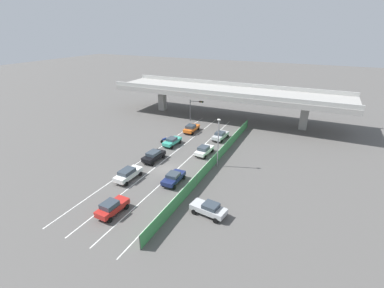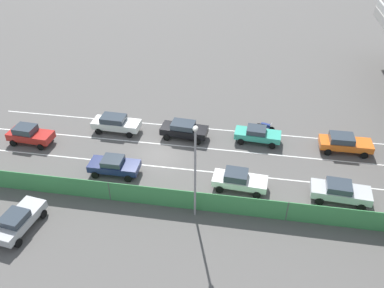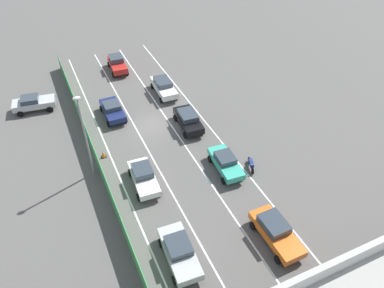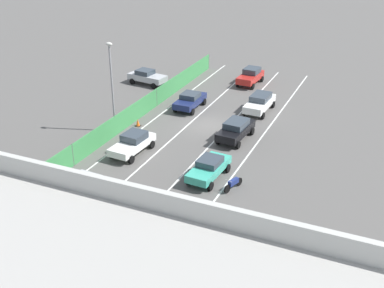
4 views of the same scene
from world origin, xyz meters
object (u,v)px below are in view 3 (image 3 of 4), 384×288
at_px(car_sedan_red, 117,63).
at_px(parked_wagon_silver, 33,103).
at_px(car_sedan_white, 144,176).
at_px(car_sedan_black, 188,119).
at_px(car_sedan_navy, 112,110).
at_px(car_taxi_orange, 276,231).
at_px(car_hatchback_white, 164,86).
at_px(street_lamp, 84,131).
at_px(car_sedan_silver, 179,252).
at_px(car_taxi_teal, 226,162).
at_px(traffic_cone, 103,154).
at_px(motorcycle, 251,164).

bearing_deg(car_sedan_red, parked_wagon_silver, 24.22).
bearing_deg(car_sedan_red, car_sedan_white, 80.42).
bearing_deg(car_sedan_black, car_sedan_red, -77.11).
bearing_deg(car_sedan_navy, car_taxi_orange, 108.39).
xyz_separation_m(car_hatchback_white, car_sedan_white, (6.66, 12.59, -0.05)).
height_order(car_taxi_orange, street_lamp, street_lamp).
bearing_deg(car_hatchback_white, car_taxi_orange, 90.44).
bearing_deg(car_sedan_silver, car_taxi_teal, -137.37).
distance_m(car_sedan_red, car_taxi_orange, 29.43).
bearing_deg(car_sedan_red, street_lamp, 67.72).
bearing_deg(car_sedan_red, car_taxi_orange, 96.74).
height_order(car_sedan_red, car_sedan_black, car_sedan_red).
height_order(car_sedan_silver, traffic_cone, car_sedan_silver).
relative_size(car_sedan_black, parked_wagon_silver, 1.02).
bearing_deg(car_sedan_white, car_sedan_silver, 89.19).
bearing_deg(parked_wagon_silver, car_sedan_red, -155.78).
distance_m(car_sedan_silver, car_sedan_white, 7.90).
bearing_deg(motorcycle, traffic_cone, -30.81).
bearing_deg(car_sedan_navy, car_sedan_silver, 88.93).
bearing_deg(car_sedan_black, car_sedan_navy, -37.31).
bearing_deg(car_sedan_red, car_sedan_silver, 82.87).
relative_size(car_sedan_silver, traffic_cone, 6.76).
relative_size(car_hatchback_white, parked_wagon_silver, 1.05).
xyz_separation_m(street_lamp, traffic_cone, (-1.29, -1.75, -4.40)).
bearing_deg(motorcycle, car_taxi_orange, 71.62).
bearing_deg(street_lamp, car_sedan_navy, -116.69).
bearing_deg(car_sedan_navy, motorcycle, 125.29).
height_order(car_sedan_silver, car_sedan_white, car_sedan_white).
distance_m(car_hatchback_white, car_sedan_white, 14.25).
height_order(car_sedan_silver, motorcycle, car_sedan_silver).
bearing_deg(car_taxi_orange, car_sedan_silver, -10.87).
bearing_deg(motorcycle, parked_wagon_silver, -46.83).
bearing_deg(traffic_cone, car_sedan_white, 115.53).
relative_size(motorcycle, parked_wagon_silver, 0.42).
bearing_deg(car_sedan_black, street_lamp, 14.76).
distance_m(car_taxi_teal, traffic_cone, 11.16).
distance_m(motorcycle, parked_wagon_silver, 23.81).
distance_m(car_sedan_silver, street_lamp, 12.09).
bearing_deg(motorcycle, street_lamp, -21.79).
bearing_deg(motorcycle, car_taxi_teal, -19.90).
bearing_deg(car_hatchback_white, traffic_cone, 41.11).
xyz_separation_m(car_sedan_red, car_sedan_black, (-3.27, 14.27, -0.02)).
distance_m(car_sedan_white, parked_wagon_silver, 16.85).
height_order(car_taxi_teal, street_lamp, street_lamp).
height_order(car_sedan_red, car_sedan_white, car_sedan_red).
relative_size(car_sedan_navy, motorcycle, 2.27).
xyz_separation_m(car_sedan_silver, motorcycle, (-9.32, -5.83, -0.43)).
bearing_deg(car_sedan_red, car_taxi_teal, 99.82).
distance_m(car_sedan_black, street_lamp, 11.22).
xyz_separation_m(car_sedan_navy, street_lamp, (3.81, 7.57, 3.87)).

